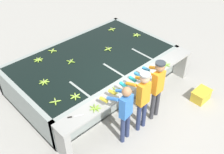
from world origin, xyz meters
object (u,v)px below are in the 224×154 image
object	(u,v)px
banana_bunch_floating_4	(44,82)
crate	(201,95)
worker_2	(156,85)
banana_bunch_floating_3	(136,35)
banana_bunch_floating_2	(108,49)
banana_bunch_floating_0	(38,60)
worker_1	(142,96)
worker_0	(125,109)
banana_bunch_floating_1	(112,29)
knife_1	(150,75)
banana_bunch_floating_7	(71,62)
knife_0	(73,117)
banana_bunch_floating_6	(55,101)
banana_bunch_floating_8	(75,96)
banana_bunch_ledge_0	(166,65)
banana_bunch_ledge_1	(95,108)
banana_bunch_floating_5	(52,51)
banana_bunch_ledge_2	(115,90)

from	to	relation	value
banana_bunch_floating_4	crate	size ratio (longest dim) A/B	0.51
worker_2	banana_bunch_floating_3	world-z (taller)	worker_2
worker_2	banana_bunch_floating_2	world-z (taller)	worker_2
banana_bunch_floating_0	worker_1	bearing A→B (deg)	-74.17
worker_0	banana_bunch_floating_2	distance (m)	2.65
banana_bunch_floating_1	worker_2	bearing A→B (deg)	-114.38
worker_1	knife_1	bearing A→B (deg)	29.23
banana_bunch_floating_0	banana_bunch_floating_7	xyz separation A→B (m)	(0.62, -0.71, 0.00)
worker_1	knife_0	bearing A→B (deg)	156.15
banana_bunch_floating_7	knife_1	distance (m)	2.25
worker_1	knife_0	xyz separation A→B (m)	(-1.51, 0.67, -0.10)
banana_bunch_floating_6	knife_1	bearing A→B (deg)	-19.72
banana_bunch_floating_4	crate	distance (m)	4.36
banana_bunch_floating_2	banana_bunch_floating_1	bearing A→B (deg)	41.29
banana_bunch_floating_7	worker_1	bearing A→B (deg)	-83.61
banana_bunch_floating_1	banana_bunch_floating_8	bearing A→B (deg)	-147.84
banana_bunch_floating_0	knife_1	xyz separation A→B (m)	(1.75, -2.66, -0.01)
banana_bunch_ledge_0	banana_bunch_floating_4	bearing A→B (deg)	149.79
banana_bunch_floating_1	banana_bunch_floating_6	bearing A→B (deg)	-153.64
banana_bunch_floating_7	banana_bunch_ledge_1	bearing A→B (deg)	-110.85
crate	banana_bunch_ledge_1	bearing A→B (deg)	160.80
knife_1	banana_bunch_floating_3	bearing A→B (deg)	51.23
banana_bunch_floating_5	knife_0	distance (m)	2.86
worker_1	banana_bunch_floating_7	size ratio (longest dim) A/B	6.42
banana_bunch_floating_6	knife_1	distance (m)	2.54
banana_bunch_ledge_0	worker_2	bearing A→B (deg)	-155.36
banana_bunch_floating_0	banana_bunch_floating_4	world-z (taller)	same
banana_bunch_floating_7	banana_bunch_ledge_1	world-z (taller)	banana_bunch_ledge_1
banana_bunch_floating_0	crate	bearing A→B (deg)	-51.45
knife_1	crate	distance (m)	1.73
banana_bunch_floating_4	banana_bunch_floating_5	size ratio (longest dim) A/B	1.18
banana_bunch_floating_7	banana_bunch_floating_4	bearing A→B (deg)	-164.94
banana_bunch_floating_2	banana_bunch_floating_7	xyz separation A→B (m)	(-1.23, 0.23, 0.00)
banana_bunch_ledge_2	crate	distance (m)	2.67
banana_bunch_floating_7	banana_bunch_floating_8	distance (m)	1.51
banana_bunch_floating_2	banana_bunch_ledge_0	size ratio (longest dim) A/B	1.01
worker_1	crate	xyz separation A→B (m)	(2.03, -0.53, -0.88)
banana_bunch_ledge_0	banana_bunch_ledge_2	distance (m)	1.79
banana_bunch_ledge_2	knife_0	distance (m)	1.29
banana_bunch_floating_1	crate	world-z (taller)	banana_bunch_floating_1
banana_bunch_floating_0	knife_0	world-z (taller)	banana_bunch_floating_0
banana_bunch_ledge_1	banana_bunch_ledge_2	bearing A→B (deg)	9.86
worker_0	banana_bunch_floating_1	bearing A→B (deg)	50.62
banana_bunch_ledge_1	banana_bunch_floating_4	bearing A→B (deg)	101.23
crate	banana_bunch_floating_3	bearing A→B (deg)	85.70
banana_bunch_floating_4	worker_0	bearing A→B (deg)	-70.23
banana_bunch_floating_3	knife_0	world-z (taller)	banana_bunch_floating_3
banana_bunch_floating_7	knife_0	size ratio (longest dim) A/B	0.83
worker_0	banana_bunch_floating_3	xyz separation A→B (m)	(2.79, 2.16, -0.02)
banana_bunch_floating_7	knife_1	world-z (taller)	banana_bunch_floating_7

